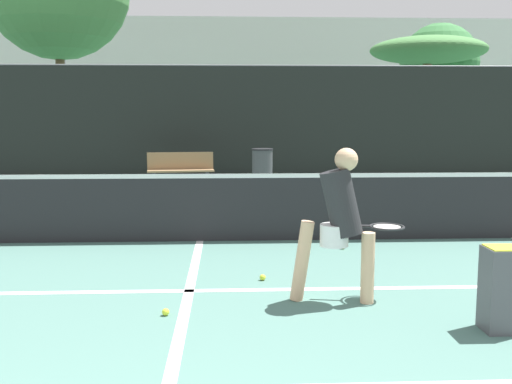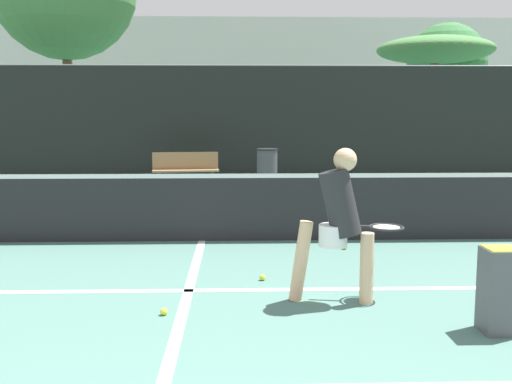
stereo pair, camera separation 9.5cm
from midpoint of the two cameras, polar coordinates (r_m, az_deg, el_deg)
name	(u,v)px [view 1 (the left image)]	position (r m, az deg, el deg)	size (l,w,h in m)	color
court_service_line	(189,291)	(6.18, -6.83, -9.32)	(8.25, 0.10, 0.01)	white
court_center_mark	(190,288)	(6.27, -6.77, -9.08)	(0.10, 4.56, 0.01)	white
net	(199,205)	(8.38, -5.73, -1.25)	(11.09, 0.09, 1.07)	slate
fence_back	(212,125)	(15.29, -4.40, 6.42)	(24.00, 0.06, 2.98)	black
player_practicing	(340,218)	(5.68, 7.53, -2.52)	(1.16, 0.49, 1.48)	#DBAD84
tennis_ball_scattered_0	(166,312)	(5.50, -9.10, -11.22)	(0.07, 0.07, 0.07)	#D1E033
tennis_ball_scattered_1	(343,247)	(8.03, 7.94, -5.17)	(0.07, 0.07, 0.07)	#D1E033
tennis_ball_scattered_6	(263,277)	(6.51, 0.22, -8.13)	(0.07, 0.07, 0.07)	#D1E033
ball_hopper	(501,287)	(5.36, 21.83, -8.40)	(0.28, 0.28, 0.71)	#4C4C51
courtside_bench	(181,169)	(14.12, -7.38, 2.15)	(1.57, 0.55, 0.86)	olive
trash_bin	(262,169)	(13.78, 0.41, 2.16)	(0.49, 0.49, 0.97)	#3F3F42
parked_car	(228,152)	(17.63, -2.87, 3.86)	(1.85, 4.61, 1.52)	black
tree_west	(439,63)	(23.35, 16.94, 11.65)	(2.85, 2.85, 5.01)	brown
tree_mid	(428,52)	(21.31, 15.93, 12.74)	(3.85, 3.85, 4.30)	brown
building_far	(220,85)	(30.44, -3.58, 10.15)	(36.00, 2.40, 6.29)	beige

